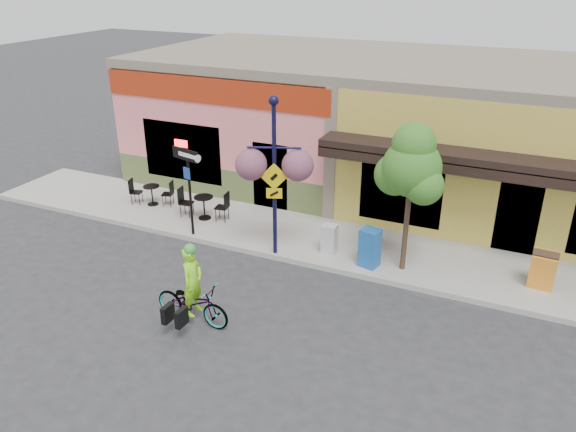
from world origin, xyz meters
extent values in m
plane|color=#2D2D30|center=(0.00, 0.00, 0.00)|extent=(90.00, 90.00, 0.00)
cube|color=#9E9B93|center=(0.00, 2.00, 0.07)|extent=(24.00, 3.00, 0.15)
cube|color=#A8A59E|center=(0.00, 0.55, 0.07)|extent=(24.00, 0.12, 0.15)
imported|color=maroon|center=(-1.90, -2.84, 0.49)|extent=(1.88, 0.71, 0.98)
imported|color=#96FF1A|center=(-1.85, -2.84, 0.81)|extent=(0.40, 0.60, 1.62)
camera|label=1|loc=(4.44, -11.63, 7.45)|focal=35.00mm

